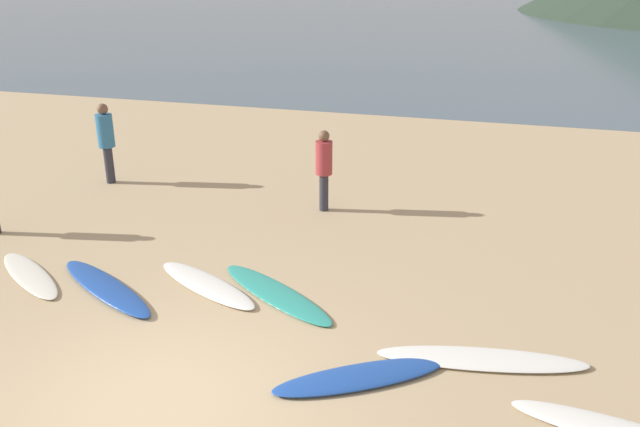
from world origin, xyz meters
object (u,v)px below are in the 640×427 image
(surfboard_1, at_px, (106,287))
(surfboard_0, at_px, (30,275))
(surfboard_2, at_px, (207,285))
(surfboard_4, at_px, (360,377))
(person_1, at_px, (106,137))
(surfboard_5, at_px, (482,359))
(surfboard_3, at_px, (276,293))
(person_2, at_px, (324,164))

(surfboard_1, bearing_deg, surfboard_0, -152.02)
(surfboard_2, bearing_deg, surfboard_4, -2.91)
(surfboard_1, bearing_deg, person_1, 151.78)
(surfboard_5, relative_size, person_1, 1.49)
(surfboard_2, relative_size, surfboard_3, 0.89)
(surfboard_0, relative_size, person_2, 1.28)
(surfboard_3, relative_size, surfboard_4, 1.13)
(surfboard_0, height_order, surfboard_5, surfboard_5)
(surfboard_0, height_order, surfboard_3, same)
(surfboard_1, height_order, surfboard_5, surfboard_1)
(surfboard_5, bearing_deg, surfboard_1, 166.95)
(surfboard_0, distance_m, surfboard_4, 5.77)
(surfboard_5, distance_m, person_2, 5.67)
(surfboard_0, bearing_deg, surfboard_3, 41.01)
(surfboard_4, bearing_deg, person_1, 108.54)
(surfboard_2, xyz_separation_m, person_1, (-4.13, 3.96, 1.01))
(surfboard_0, relative_size, surfboard_3, 0.84)
(surfboard_5, bearing_deg, person_2, 117.12)
(surfboard_0, distance_m, surfboard_3, 4.00)
(surfboard_0, xyz_separation_m, surfboard_5, (7.04, -0.46, 0.01))
(surfboard_0, xyz_separation_m, surfboard_1, (1.42, -0.07, 0.02))
(person_1, bearing_deg, surfboard_4, 137.57)
(surfboard_2, xyz_separation_m, person_2, (0.88, 3.61, 0.92))
(surfboard_2, distance_m, person_2, 3.83)
(surfboard_3, height_order, person_2, person_2)
(surfboard_1, distance_m, surfboard_4, 4.38)
(surfboard_4, xyz_separation_m, person_1, (-6.91, 5.64, 1.00))
(surfboard_1, height_order, surfboard_4, surfboard_1)
(person_1, xyz_separation_m, person_2, (5.01, -0.34, -0.09))
(surfboard_1, distance_m, surfboard_3, 2.61)
(surfboard_1, xyz_separation_m, surfboard_5, (5.62, -0.39, -0.01))
(surfboard_4, distance_m, person_2, 5.71)
(surfboard_4, relative_size, person_1, 1.23)
(surfboard_4, relative_size, person_2, 1.34)
(surfboard_5, relative_size, person_2, 1.62)
(person_1, bearing_deg, surfboard_2, 133.00)
(surfboard_3, bearing_deg, person_1, 176.61)
(surfboard_3, distance_m, surfboard_5, 3.21)
(surfboard_1, distance_m, person_1, 5.31)
(person_1, bearing_deg, person_2, 172.87)
(surfboard_2, bearing_deg, surfboard_3, 29.95)
(surfboard_1, relative_size, surfboard_4, 1.14)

